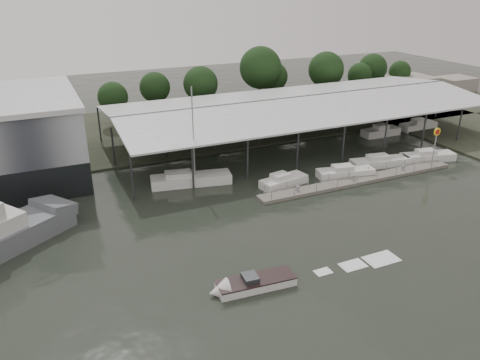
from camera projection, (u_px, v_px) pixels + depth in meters
name	position (u px, v px, depth m)	size (l,w,h in m)	color
ground	(297.00, 245.00, 44.77)	(200.00, 200.00, 0.00)	#222821
land_strip_far	(171.00, 128.00, 79.87)	(140.00, 30.00, 0.30)	#353A2B
covered_boat_shed	(301.00, 101.00, 72.24)	(58.24, 24.00, 6.96)	silver
floating_dock	(359.00, 180.00, 58.76)	(28.00, 2.00, 1.40)	slate
shell_fuel_sign	(436.00, 140.00, 61.85)	(1.10, 0.18, 5.55)	#929497
distant_commercial_buildings	(423.00, 85.00, 103.87)	(22.00, 8.00, 4.00)	gray
white_sailboat	(190.00, 179.00, 57.88)	(10.18, 4.41, 12.35)	white
speedboat_underway	(249.00, 284.00, 38.33)	(18.29, 3.53, 2.00)	white
moored_cruiser_0	(283.00, 181.00, 57.49)	(6.42, 3.28, 1.70)	white
moored_cruiser_1	(345.00, 172.00, 60.07)	(7.65, 3.65, 1.70)	white
moored_cruiser_2	(380.00, 162.00, 63.55)	(8.56, 3.58, 1.70)	white
moored_cruiser_3	(427.00, 156.00, 65.52)	(7.87, 3.81, 1.70)	white
horizon_tree_line	(278.00, 75.00, 90.67)	(67.49, 11.00, 12.01)	#311F16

